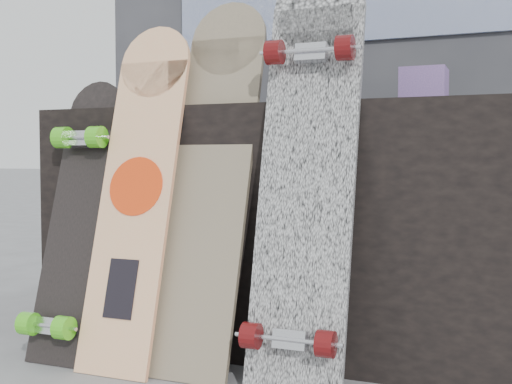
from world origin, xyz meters
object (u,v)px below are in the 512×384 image
at_px(vendor_table, 288,227).
at_px(longboard_cascadia, 307,160).
at_px(longboard_geisha, 138,182).
at_px(longboard_celtic, 212,168).
at_px(skateboard_dark, 76,213).

height_order(vendor_table, longboard_cascadia, longboard_cascadia).
bearing_deg(longboard_geisha, vendor_table, 46.37).
distance_m(longboard_celtic, skateboard_dark, 0.48).
distance_m(vendor_table, longboard_celtic, 0.40).
distance_m(vendor_table, longboard_cascadia, 0.46).
xyz_separation_m(longboard_celtic, skateboard_dark, (-0.45, -0.08, -0.15)).
relative_size(longboard_geisha, longboard_cascadia, 0.88).
bearing_deg(longboard_geisha, longboard_celtic, 15.76).
bearing_deg(skateboard_dark, longboard_cascadia, 2.23).
height_order(longboard_geisha, longboard_celtic, longboard_celtic).
distance_m(vendor_table, skateboard_dark, 0.70).
bearing_deg(longboard_celtic, longboard_cascadia, -8.43).
bearing_deg(vendor_table, skateboard_dark, -146.28).
bearing_deg(vendor_table, longboard_cascadia, -63.17).
bearing_deg(skateboard_dark, vendor_table, 33.72).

